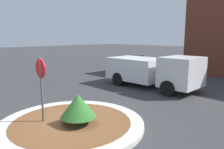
% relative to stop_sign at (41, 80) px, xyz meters
% --- Properties ---
extents(ground_plane, '(120.00, 120.00, 0.00)m').
position_rel_stop_sign_xyz_m(ground_plane, '(0.72, 0.68, -1.63)').
color(ground_plane, '#38383A').
extents(traffic_island, '(5.02, 5.02, 0.16)m').
position_rel_stop_sign_xyz_m(traffic_island, '(0.72, 0.68, -1.55)').
color(traffic_island, beige).
rests_on(traffic_island, ground_plane).
extents(stop_sign, '(0.66, 0.07, 2.37)m').
position_rel_stop_sign_xyz_m(stop_sign, '(0.00, 0.00, 0.00)').
color(stop_sign, '#4C4C51').
rests_on(stop_sign, ground_plane).
extents(island_shrub, '(1.21, 1.21, 1.03)m').
position_rel_stop_sign_xyz_m(island_shrub, '(1.04, 0.76, -0.83)').
color(island_shrub, brown).
rests_on(island_shrub, traffic_island).
extents(utility_truck, '(5.75, 2.41, 1.99)m').
position_rel_stop_sign_xyz_m(utility_truck, '(-0.82, 7.47, -0.56)').
color(utility_truck, silver).
rests_on(utility_truck, ground_plane).
extents(parked_sedan_silver, '(2.42, 4.98, 1.36)m').
position_rel_stop_sign_xyz_m(parked_sedan_silver, '(-6.16, 11.66, -0.91)').
color(parked_sedan_silver, '#B7B7BC').
rests_on(parked_sedan_silver, ground_plane).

